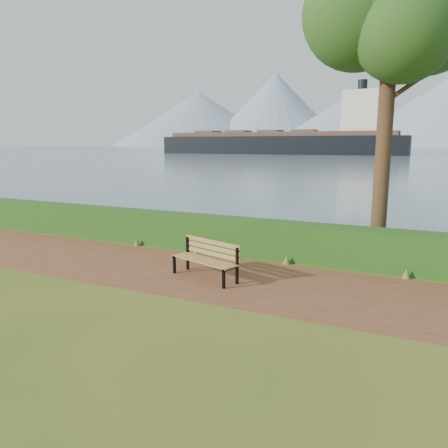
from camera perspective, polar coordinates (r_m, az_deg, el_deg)
The scene contains 8 objects.
ground at distance 10.38m, azimuth -3.84°, elevation -7.00°, with size 140.00×140.00×0.00m, color #445618.
path at distance 10.63m, azimuth -3.04°, elevation -6.54°, with size 40.00×3.40×0.01m, color #5B2D1F.
hedge at distance 12.50m, azimuth 1.99°, elevation -1.58°, with size 32.00×0.85×1.00m, color #1B3F12.
water at distance 268.67m, azimuth 24.89°, elevation 8.88°, with size 700.00×510.00×0.00m, color slate.
mountains at distance 415.62m, azimuth 24.29°, elevation 12.99°, with size 585.00×190.00×70.00m.
bench at distance 10.21m, azimuth -2.21°, elevation -4.29°, with size 1.84×1.03×0.89m.
tree at distance 13.18m, azimuth 21.15°, elevation 25.17°, with size 4.47×3.68×8.88m.
cargo_ship at distance 129.06m, azimuth 8.21°, elevation 10.44°, with size 71.19×12.40×21.56m.
Camera 1 is at (4.89, -8.60, 3.12)m, focal length 35.00 mm.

